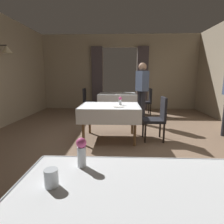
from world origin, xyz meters
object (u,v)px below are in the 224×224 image
Objects in this scene: dining_table_near at (141,208)px; plate_mid_b at (119,107)px; plate_far_b at (128,93)px; chair_far_left at (88,100)px; plate_far_c at (119,92)px; glass_near_b at (51,178)px; flower_vase_near at (82,151)px; plate_far_d at (119,93)px; dining_table_far at (117,96)px; plate_far_a at (118,94)px; chair_mid_right at (157,117)px; person_waiter_by_doorway at (142,88)px; flower_vase_mid at (120,101)px; dining_table_mid at (110,110)px; chair_far_right at (147,100)px.

dining_table_near is 6.54× the size of plate_mid_b.
plate_mid_b is 0.93× the size of plate_far_b.
chair_far_left reaches higher than plate_far_b.
glass_near_b is at bearing -93.26° from plate_far_c.
dining_table_near is at bearing -36.06° from flower_vase_near.
plate_far_d is (0.35, 5.67, -0.05)m from glass_near_b.
chair_far_left is (-1.05, -0.08, -0.15)m from dining_table_far.
plate_far_a is 0.30m from plate_far_d.
flower_vase_near is at bearing -111.20° from chair_mid_right.
chair_far_left is (-1.26, 5.67, -0.14)m from dining_table_near.
plate_far_b is at bearing 83.37° from glass_near_b.
dining_table_far is 5.56× the size of plate_far_b.
dining_table_near is 0.51m from flower_vase_near.
plate_far_c is (-0.16, 6.12, 0.10)m from dining_table_near.
plate_mid_b is 1.72m from person_waiter_by_doorway.
flower_vase_near is at bearing -95.41° from flower_vase_mid.
dining_table_mid is 7.15× the size of flower_vase_mid.
flower_vase_mid is 2.62m from plate_far_d.
plate_mid_b and plate_far_b have the same top height.
dining_table_far is 6.03× the size of plate_far_a.
plate_far_d is (-0.99, -0.03, 0.24)m from chair_far_right.
person_waiter_by_doorway reaches higher than flower_vase_near.
plate_far_d is at bearing -36.71° from dining_table_far.
plate_mid_b is at bearing -108.57° from chair_far_right.
plate_far_c is at bearing 86.74° from glass_near_b.
plate_far_a is at bearing 86.07° from dining_table_mid.
flower_vase_mid is 2.80m from plate_far_b.
chair_mid_right is 4.22× the size of plate_far_a.
flower_vase_near is 5.85m from plate_far_c.
person_waiter_by_doorway is (0.61, 1.29, 0.18)m from flower_vase_mid.
glass_near_b is (-1.18, -2.97, 0.29)m from chair_mid_right.
chair_mid_right reaches higher than dining_table_mid.
chair_far_right is 0.72m from plate_far_b.
dining_table_far is 0.42m from plate_far_b.
plate_far_c is (0.17, 3.08, 0.11)m from dining_table_mid.
dining_table_mid is 5.37× the size of plate_far_c.
flower_vase_mid is 0.74× the size of plate_far_b.
plate_mid_b is 0.13× the size of person_waiter_by_doorway.
glass_near_b is at bearing -103.25° from chair_far_right.
plate_far_c is (0.05, 0.37, 0.09)m from dining_table_far.
plate_far_c is 0.14× the size of person_waiter_by_doorway.
flower_vase_mid reaches higher than plate_mid_b.
glass_near_b is (-0.50, 0.04, 0.15)m from dining_table_near.
dining_table_far is 7.56× the size of flower_vase_mid.
plate_far_d is at bearing 107.16° from chair_mid_right.
flower_vase_near reaches higher than chair_mid_right.
person_waiter_by_doorway reaches higher than plate_far_b.
flower_vase_mid is at bearing 92.11° from dining_table_near.
chair_far_right reaches higher than plate_far_c.
plate_far_a is at bearing 91.79° from dining_table_near.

